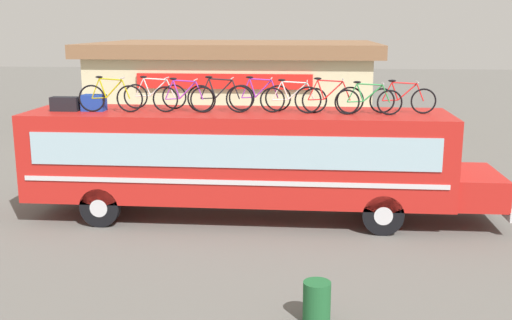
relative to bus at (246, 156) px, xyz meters
name	(u,v)px	position (x,y,z in m)	size (l,w,h in m)	color
ground_plane	(238,216)	(-0.23, 0.00, -1.70)	(120.00, 120.00, 0.00)	#605E59
bus	(246,156)	(0.00, 0.00, 0.00)	(12.57, 2.62, 2.89)	red
luggage_bag_1	(65,104)	(-4.80, -0.26, 1.38)	(0.74, 0.32, 0.37)	black
luggage_bag_2	(94,103)	(-4.05, -0.16, 1.41)	(0.60, 0.41, 0.43)	#193899
rooftop_bicycle_1	(111,97)	(-3.52, -0.36, 1.59)	(1.73, 0.44, 0.95)	black
rooftop_bicycle_2	(155,95)	(-2.52, 0.36, 1.57)	(1.75, 0.44, 0.90)	black
rooftop_bicycle_3	(184,98)	(-1.58, -0.26, 1.57)	(1.68, 0.44, 0.91)	black
rooftop_bicycle_4	(220,97)	(-0.65, -0.18, 1.59)	(1.74, 0.44, 0.95)	black
rooftop_bicycle_5	(260,97)	(0.36, 0.20, 1.58)	(1.67, 0.44, 0.92)	black
rooftop_bicycle_6	(293,99)	(1.26, -0.07, 1.56)	(1.75, 0.44, 0.88)	black
rooftop_bicycle_7	(329,99)	(2.18, -0.16, 1.58)	(1.78, 0.44, 0.93)	black
rooftop_bicycle_8	(368,101)	(3.17, -0.28, 1.56)	(1.71, 0.44, 0.86)	black
rooftop_bicycle_9	(403,99)	(4.07, 0.05, 1.56)	(1.71, 0.44, 0.87)	black
roadside_building	(237,81)	(-2.36, 17.56, 0.47)	(14.91, 10.61, 4.25)	beige
trash_bin	(317,302)	(1.89, -5.98, -1.32)	(0.49, 0.49, 0.75)	#1E592D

